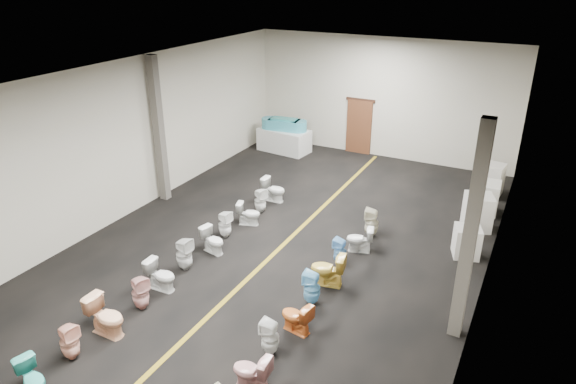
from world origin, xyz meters
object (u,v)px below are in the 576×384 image
at_px(appliance_crate_a, 467,242).
at_px(toilet_left_5, 184,254).
at_px(toilet_left_8, 249,214).
at_px(toilet_right_9, 360,240).
at_px(toilet_right_4, 270,337).
at_px(toilet_right_5, 296,317).
at_px(toilet_right_6, 312,288).
at_px(appliance_crate_c, 484,197).
at_px(appliance_crate_d, 491,180).
at_px(toilet_left_10, 274,190).
at_px(bathtub, 284,125).
at_px(toilet_right_10, 372,223).
at_px(toilet_right_8, 340,251).
at_px(appliance_crate_b, 478,212).
at_px(toilet_left_7, 225,224).
at_px(toilet_left_3, 140,293).
at_px(toilet_right_3, 251,372).
at_px(toilet_left_1, 69,341).
at_px(toilet_left_9, 260,200).
at_px(toilet_left_0, 33,379).
at_px(toilet_left_6, 213,240).
at_px(toilet_left_2, 106,316).
at_px(toilet_left_4, 161,275).
at_px(toilet_right_7, 328,270).
at_px(display_table, 284,140).

xyz_separation_m(appliance_crate_a, toilet_left_5, (-5.99, -3.82, 0.02)).
height_order(toilet_left_8, toilet_right_9, toilet_right_9).
bearing_deg(toilet_right_4, toilet_right_5, 165.36).
distance_m(toilet_left_5, toilet_right_6, 3.34).
xyz_separation_m(appliance_crate_c, toilet_right_5, (-2.53, -7.57, -0.13)).
height_order(appliance_crate_d, toilet_left_10, appliance_crate_d).
xyz_separation_m(bathtub, toilet_left_10, (1.90, -4.34, -0.69)).
xyz_separation_m(toilet_left_10, toilet_right_10, (3.49, -0.81, 0.03)).
relative_size(toilet_right_8, toilet_right_9, 1.01).
distance_m(bathtub, appliance_crate_b, 8.58).
relative_size(appliance_crate_a, toilet_left_7, 1.04).
xyz_separation_m(toilet_left_3, toilet_left_8, (0.01, 4.46, -0.07)).
xyz_separation_m(toilet_left_7, toilet_right_6, (3.38, -1.66, 0.02)).
bearing_deg(toilet_right_3, toilet_left_7, -145.18).
bearing_deg(toilet_left_8, toilet_right_6, -146.11).
relative_size(toilet_left_1, toilet_left_9, 1.01).
height_order(toilet_left_0, toilet_right_8, toilet_right_8).
xyz_separation_m(toilet_left_6, toilet_left_8, (0.00, 1.76, -0.01)).
height_order(toilet_left_1, toilet_right_4, toilet_left_1).
bearing_deg(toilet_left_3, toilet_left_2, -160.90).
bearing_deg(toilet_left_7, bathtub, 20.06).
bearing_deg(toilet_left_3, toilet_left_4, 27.65).
relative_size(bathtub, toilet_left_3, 2.30).
xyz_separation_m(toilet_right_6, toilet_right_8, (-0.07, 1.82, -0.05)).
bearing_deg(toilet_right_7, toilet_left_10, -146.44).
height_order(toilet_left_2, toilet_right_5, toilet_left_2).
relative_size(toilet_left_7, toilet_left_9, 1.00).
xyz_separation_m(toilet_right_6, toilet_right_9, (0.16, 2.61, -0.06)).
bearing_deg(toilet_left_6, appliance_crate_a, -51.82).
bearing_deg(toilet_left_6, toilet_left_0, -167.37).
distance_m(display_table, toilet_right_7, 9.45).
bearing_deg(toilet_right_6, toilet_left_0, -40.31).
xyz_separation_m(toilet_left_1, toilet_left_2, (0.09, 0.84, 0.03)).
height_order(appliance_crate_d, toilet_right_6, appliance_crate_d).
bearing_deg(appliance_crate_d, toilet_right_7, -110.21).
xyz_separation_m(appliance_crate_b, toilet_left_4, (-5.94, -6.41, -0.14)).
xyz_separation_m(toilet_left_8, toilet_left_9, (-0.10, 0.83, 0.05)).
height_order(toilet_left_7, toilet_right_10, toilet_right_10).
distance_m(toilet_left_2, toilet_right_4, 3.35).
xyz_separation_m(appliance_crate_a, toilet_right_9, (-2.49, -1.05, -0.06)).
height_order(toilet_left_3, toilet_right_6, toilet_left_3).
distance_m(toilet_left_8, toilet_right_7, 3.67).
height_order(toilet_left_5, toilet_left_8, toilet_left_5).
relative_size(appliance_crate_a, appliance_crate_d, 0.77).
bearing_deg(toilet_right_10, toilet_left_0, -31.88).
distance_m(toilet_right_7, toilet_right_9, 1.79).
bearing_deg(toilet_right_3, toilet_left_1, -78.57).
relative_size(toilet_left_7, toilet_right_5, 1.12).
bearing_deg(appliance_crate_d, toilet_left_6, -129.35).
relative_size(appliance_crate_d, toilet_left_5, 1.22).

